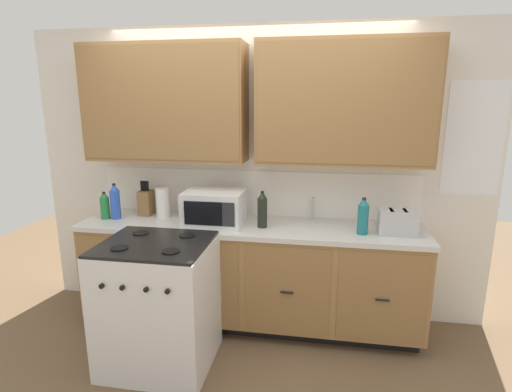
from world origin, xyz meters
TOP-DOWN VIEW (x-y plane):
  - ground_plane at (0.00, 0.00)m, footprint 8.00×8.00m
  - wall_unit at (0.00, 0.50)m, footprint 4.01×0.40m
  - counter_run at (0.00, 0.30)m, footprint 2.84×0.64m
  - stove_range at (-0.55, -0.33)m, footprint 0.76×0.68m
  - microwave at (-0.28, 0.26)m, footprint 0.48×0.37m
  - toaster at (1.16, 0.24)m, footprint 0.28×0.18m
  - knife_block at (-0.96, 0.44)m, footprint 0.11×0.14m
  - sink_faucet at (0.51, 0.51)m, footprint 0.02×0.02m
  - paper_towel_roll at (-0.78, 0.39)m, footprint 0.12×0.12m
  - bottle_teal at (0.90, 0.20)m, footprint 0.08×0.08m
  - bottle_dark at (0.12, 0.24)m, footprint 0.08×0.08m
  - bottle_blue at (-1.17, 0.27)m, footprint 0.08×0.08m
  - bottle_green at (-1.26, 0.26)m, footprint 0.08×0.08m

SIDE VIEW (x-z plane):
  - ground_plane at x=0.00m, z-range 0.00..0.00m
  - counter_run at x=0.00m, z-range 0.01..0.92m
  - stove_range at x=-0.55m, z-range 0.00..0.95m
  - toaster at x=1.16m, z-range 0.91..1.10m
  - sink_faucet at x=0.51m, z-range 0.91..1.11m
  - knife_block at x=-0.96m, z-range 0.87..1.18m
  - bottle_green at x=-1.26m, z-range 0.90..1.14m
  - paper_towel_roll at x=-0.78m, z-range 0.91..1.17m
  - bottle_teal at x=0.90m, z-range 0.90..1.19m
  - microwave at x=-0.28m, z-range 0.91..1.19m
  - bottle_dark at x=0.12m, z-range 0.90..1.20m
  - bottle_blue at x=-1.17m, z-range 0.90..1.21m
  - wall_unit at x=0.00m, z-range 0.39..2.91m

